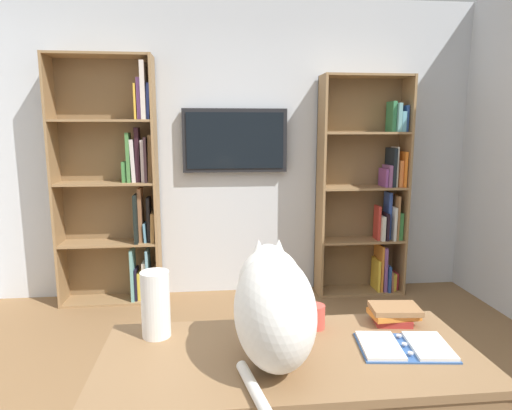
# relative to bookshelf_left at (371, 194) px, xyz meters

# --- Properties ---
(wall_back) EXTENTS (4.52, 0.06, 2.70)m
(wall_back) POSITION_rel_bookshelf_left_xyz_m (1.25, -0.16, 0.41)
(wall_back) COLOR silver
(wall_back) RESTS_ON ground
(bookshelf_left) EXTENTS (0.81, 0.28, 2.02)m
(bookshelf_left) POSITION_rel_bookshelf_left_xyz_m (0.00, 0.00, 0.00)
(bookshelf_left) COLOR #937047
(bookshelf_left) RESTS_ON ground
(bookshelf_right) EXTENTS (0.87, 0.28, 2.16)m
(bookshelf_right) POSITION_rel_bookshelf_left_xyz_m (2.29, -0.00, 0.09)
(bookshelf_right) COLOR #937047
(bookshelf_right) RESTS_ON ground
(wall_mounted_tv) EXTENTS (0.94, 0.07, 0.57)m
(wall_mounted_tv) POSITION_rel_bookshelf_left_xyz_m (1.27, -0.08, 0.50)
(wall_mounted_tv) COLOR black
(desk) EXTENTS (1.37, 0.60, 0.75)m
(desk) POSITION_rel_bookshelf_left_xyz_m (1.22, 2.51, -0.32)
(desk) COLOR olive
(desk) RESTS_ON ground
(cat) EXTENTS (0.28, 0.60, 0.40)m
(cat) POSITION_rel_bookshelf_left_xyz_m (1.29, 2.52, 0.01)
(cat) COLOR white
(cat) RESTS_ON desk
(open_binder) EXTENTS (0.35, 0.26, 0.02)m
(open_binder) POSITION_rel_bookshelf_left_xyz_m (0.79, 2.50, -0.18)
(open_binder) COLOR #335999
(open_binder) RESTS_ON desk
(paper_towel_roll) EXTENTS (0.11, 0.11, 0.26)m
(paper_towel_roll) POSITION_rel_bookshelf_left_xyz_m (1.71, 2.30, -0.06)
(paper_towel_roll) COLOR white
(paper_towel_roll) RESTS_ON desk
(coffee_mug) EXTENTS (0.08, 0.08, 0.10)m
(coffee_mug) POSITION_rel_bookshelf_left_xyz_m (1.08, 2.30, -0.14)
(coffee_mug) COLOR #D84C3F
(coffee_mug) RESTS_ON desk
(desk_book_stack) EXTENTS (0.21, 0.15, 0.07)m
(desk_book_stack) POSITION_rel_bookshelf_left_xyz_m (0.75, 2.29, -0.15)
(desk_book_stack) COLOR #B7332D
(desk_book_stack) RESTS_ON desk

